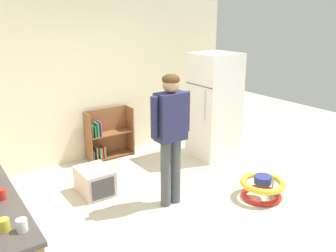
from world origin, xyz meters
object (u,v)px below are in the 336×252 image
at_px(red_cup, 1,194).
at_px(standing_person, 171,129).
at_px(refrigerator, 214,106).
at_px(baby_walker, 262,187).
at_px(yellow_cup, 4,225).
at_px(bookshelf, 106,137).
at_px(pet_carrier, 95,181).
at_px(white_cup, 22,225).

bearing_deg(red_cup, standing_person, 11.21).
xyz_separation_m(refrigerator, red_cup, (-3.63, -1.37, 0.06)).
height_order(refrigerator, red_cup, refrigerator).
bearing_deg(refrigerator, baby_walker, -107.34).
xyz_separation_m(red_cup, yellow_cup, (-0.08, -0.50, 0.00)).
xyz_separation_m(bookshelf, red_cup, (-2.05, -2.32, 0.58)).
bearing_deg(yellow_cup, refrigerator, 26.79).
bearing_deg(yellow_cup, pet_carrier, 50.74).
bearing_deg(standing_person, yellow_cup, -156.78).
height_order(bookshelf, pet_carrier, bookshelf).
bearing_deg(red_cup, pet_carrier, 42.57).
xyz_separation_m(red_cup, white_cup, (0.03, -0.58, 0.00)).
bearing_deg(bookshelf, baby_walker, -66.34).
height_order(refrigerator, standing_person, refrigerator).
bearing_deg(pet_carrier, white_cup, -125.95).
height_order(standing_person, baby_walker, standing_person).
bearing_deg(pet_carrier, bookshelf, 57.23).
relative_size(standing_person, yellow_cup, 18.10).
xyz_separation_m(bookshelf, yellow_cup, (-2.12, -2.83, 0.58)).
bearing_deg(refrigerator, white_cup, -151.60).
bearing_deg(standing_person, bookshelf, 89.92).
distance_m(baby_walker, red_cup, 3.25).
bearing_deg(white_cup, red_cup, 92.85).
height_order(refrigerator, yellow_cup, refrigerator).
relative_size(bookshelf, pet_carrier, 1.54).
bearing_deg(refrigerator, yellow_cup, -153.21).
xyz_separation_m(refrigerator, yellow_cup, (-3.70, -1.87, 0.06)).
xyz_separation_m(standing_person, red_cup, (-2.04, -0.41, -0.09)).
bearing_deg(yellow_cup, bookshelf, 53.11).
xyz_separation_m(bookshelf, white_cup, (-2.02, -2.90, 0.58)).
relative_size(refrigerator, yellow_cup, 18.74).
bearing_deg(standing_person, baby_walker, -28.07).
xyz_separation_m(refrigerator, bookshelf, (-1.58, 0.96, -0.52)).
distance_m(bookshelf, white_cup, 3.58).
bearing_deg(bookshelf, yellow_cup, -126.89).
height_order(pet_carrier, yellow_cup, yellow_cup).
relative_size(red_cup, white_cup, 1.00).
xyz_separation_m(baby_walker, yellow_cup, (-3.22, -0.32, 0.79)).
distance_m(standing_person, baby_walker, 1.53).
height_order(refrigerator, white_cup, refrigerator).
bearing_deg(pet_carrier, yellow_cup, -129.26).
distance_m(bookshelf, red_cup, 3.15).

